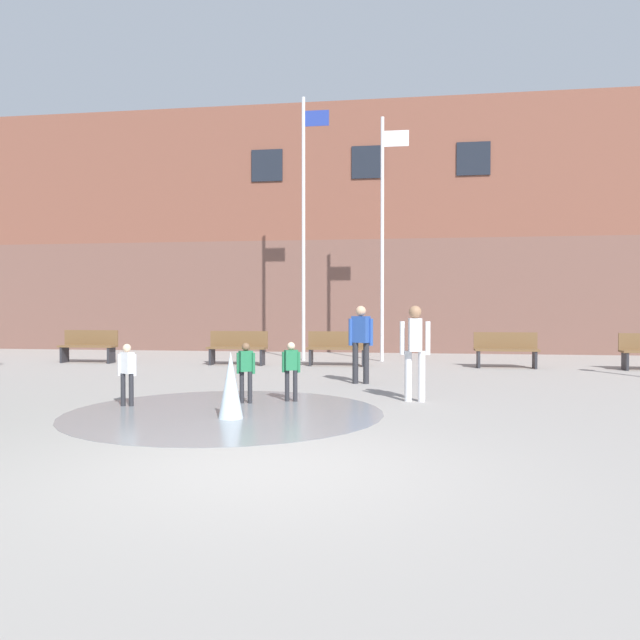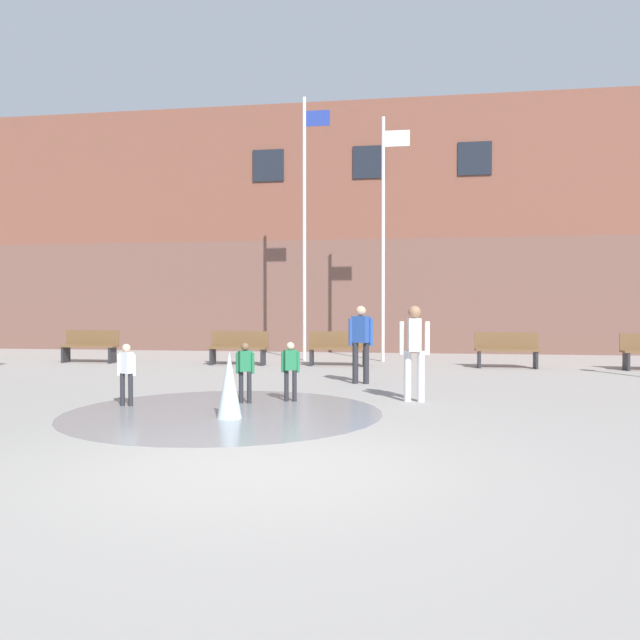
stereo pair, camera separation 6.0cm
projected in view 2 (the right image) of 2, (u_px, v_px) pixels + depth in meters
The scene contains 14 objects.
ground_plane at pixel (257, 467), 6.10m from camera, with size 100.00×100.00×0.00m, color gray.
library_building at pixel (374, 236), 24.16m from camera, with size 36.00×6.05×8.61m.
splash_fountain at pixel (226, 402), 9.06m from camera, with size 4.71×4.71×0.94m.
park_bench_far_left at pixel (90, 346), 17.52m from camera, with size 1.60×0.44×0.91m.
park_bench_left_of_flagpoles at pixel (238, 347), 16.82m from camera, with size 1.60×0.44×0.91m.
park_bench_center at pixel (338, 348), 16.56m from camera, with size 1.60×0.44×0.91m.
park_bench_near_trashcan at pixel (507, 349), 15.98m from camera, with size 1.60×0.44×0.91m.
child_running at pixel (126, 370), 9.84m from camera, with size 0.31×0.21×0.99m.
child_with_pink_shirt at pixel (290, 367), 10.32m from camera, with size 0.31×0.21×0.99m.
adult_near_bench at pixel (361, 338), 12.70m from camera, with size 0.50×0.33×1.59m.
child_in_fountain at pixel (245, 368), 10.12m from camera, with size 0.31×0.22×0.99m.
adult_watching at pixel (414, 345), 10.30m from camera, with size 0.50×0.36×1.59m.
flagpole_left at pixel (305, 221), 18.17m from camera, with size 0.80×0.10×7.66m.
flagpole_right at pixel (384, 231), 17.84m from camera, with size 0.80×0.10×6.99m.
Camera 2 is at (1.51, -5.91, 1.57)m, focal length 35.00 mm.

